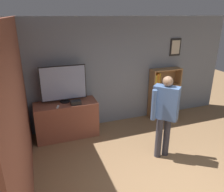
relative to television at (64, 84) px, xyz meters
name	(u,v)px	position (x,y,z in m)	size (l,w,h in m)	color
wall_back	(116,72)	(1.38, 0.30, 0.07)	(6.38, 0.09, 2.70)	gray
wall_side_brick	(21,107)	(-0.85, -1.23, 0.07)	(0.06, 4.60, 2.70)	#93513D
tv_ledge	(67,120)	(0.00, -0.06, -0.86)	(1.42, 0.57, 0.84)	#93513D
television	(64,84)	(0.00, 0.00, 0.00)	(1.01, 0.22, 0.85)	black
game_console	(76,102)	(0.21, -0.21, -0.40)	(0.23, 0.17, 0.08)	black
remote_loose	(58,107)	(-0.19, -0.26, -0.43)	(0.08, 0.14, 0.02)	white
bookshelf	(162,93)	(2.65, 0.12, -0.58)	(0.86, 0.28, 1.37)	#997047
person	(165,111)	(1.68, -1.51, -0.27)	(0.61, 0.49, 1.69)	#383842
waste_bin	(173,114)	(2.82, -0.25, -1.08)	(0.30, 0.30, 0.39)	#B7B7BC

